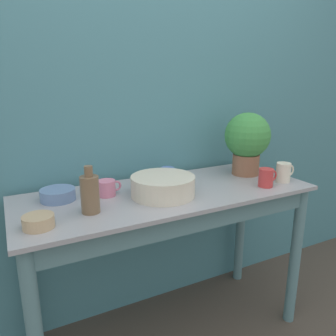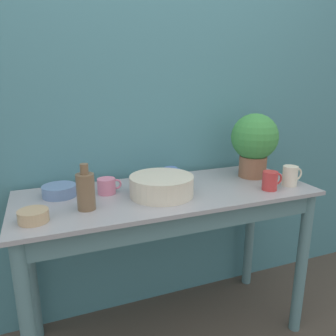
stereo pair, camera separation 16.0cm
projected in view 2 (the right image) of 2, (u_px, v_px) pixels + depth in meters
wall_back at (146, 113)px, 1.85m from camera, size 6.00×0.05×2.40m
counter_table at (170, 225)px, 1.66m from camera, size 1.47×0.58×0.85m
potted_plant at (254, 141)px, 1.83m from camera, size 0.26×0.26×0.36m
bowl_wash_large at (162, 186)px, 1.57m from camera, size 0.31×0.31×0.10m
bottle_tall at (86, 191)px, 1.39m from camera, size 0.08×0.08×0.20m
mug_pink at (107, 186)px, 1.60m from camera, size 0.12×0.09×0.08m
mug_red at (270, 181)px, 1.65m from camera, size 0.11×0.08×0.10m
mug_cream at (290, 176)px, 1.71m from camera, size 0.12×0.08×0.10m
mug_blue at (171, 174)px, 1.79m from camera, size 0.10×0.07×0.08m
bowl_small_tan at (33, 216)px, 1.28m from camera, size 0.12×0.12×0.05m
bowl_small_blue at (59, 191)px, 1.56m from camera, size 0.16×0.16×0.05m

